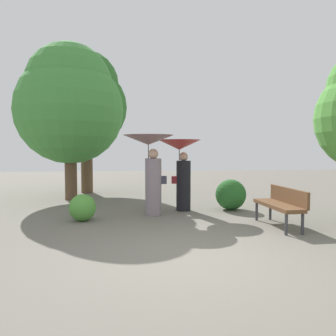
% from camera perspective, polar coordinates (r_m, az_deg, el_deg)
% --- Properties ---
extents(ground_plane, '(40.00, 40.00, 0.00)m').
position_cam_1_polar(ground_plane, '(5.22, 4.32, -15.30)').
color(ground_plane, '#6B665B').
extents(person_left, '(1.27, 1.27, 2.01)m').
position_cam_1_polar(person_left, '(8.23, -3.08, 1.82)').
color(person_left, gray).
rests_on(person_left, ground).
extents(person_right, '(1.15, 1.15, 1.91)m').
position_cam_1_polar(person_right, '(8.81, 2.24, 1.48)').
color(person_right, black).
rests_on(person_right, ground).
extents(park_bench, '(0.58, 1.53, 0.83)m').
position_cam_1_polar(park_bench, '(7.46, 19.10, -5.76)').
color(park_bench, '#38383D').
rests_on(park_bench, ground).
extents(tree_near_left, '(3.47, 3.47, 5.08)m').
position_cam_1_polar(tree_near_left, '(11.30, -16.71, 10.83)').
color(tree_near_left, brown).
rests_on(tree_near_left, ground).
extents(tree_mid_left, '(3.05, 3.05, 5.33)m').
position_cam_1_polar(tree_mid_left, '(12.95, -14.07, 11.43)').
color(tree_mid_left, brown).
rests_on(tree_mid_left, ground).
extents(bush_path_right, '(0.62, 0.62, 0.62)m').
position_cam_1_polar(bush_path_right, '(7.89, -14.64, -6.67)').
color(bush_path_right, '#4C9338').
rests_on(bush_path_right, ground).
extents(bush_behind_bench, '(0.83, 0.83, 0.83)m').
position_cam_1_polar(bush_behind_bench, '(9.17, 10.84, -4.56)').
color(bush_behind_bench, '#235B23').
rests_on(bush_behind_bench, ground).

